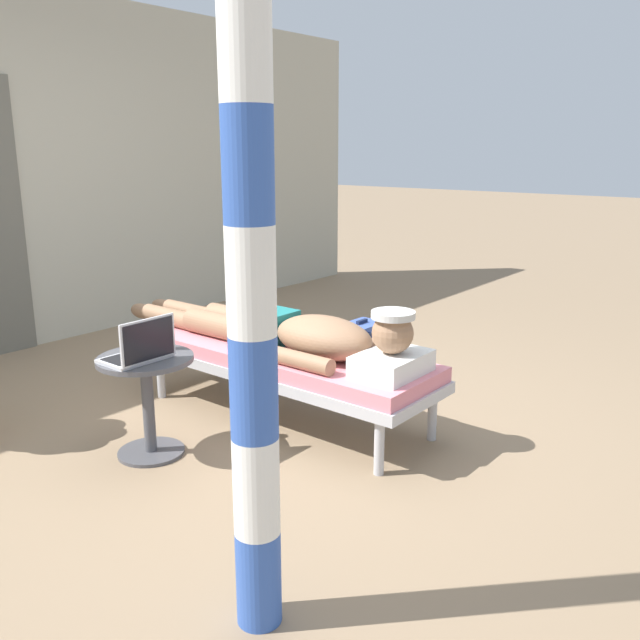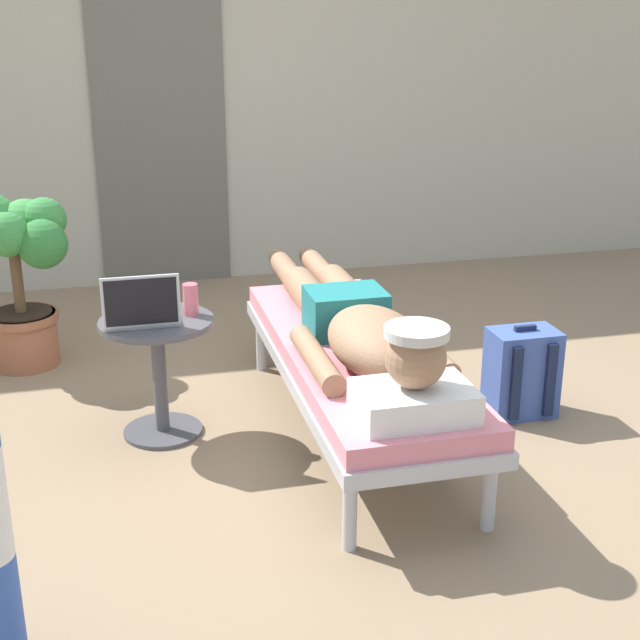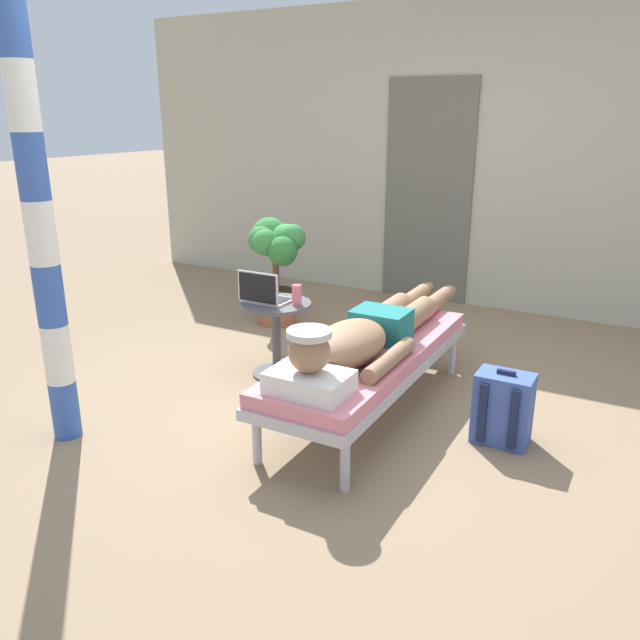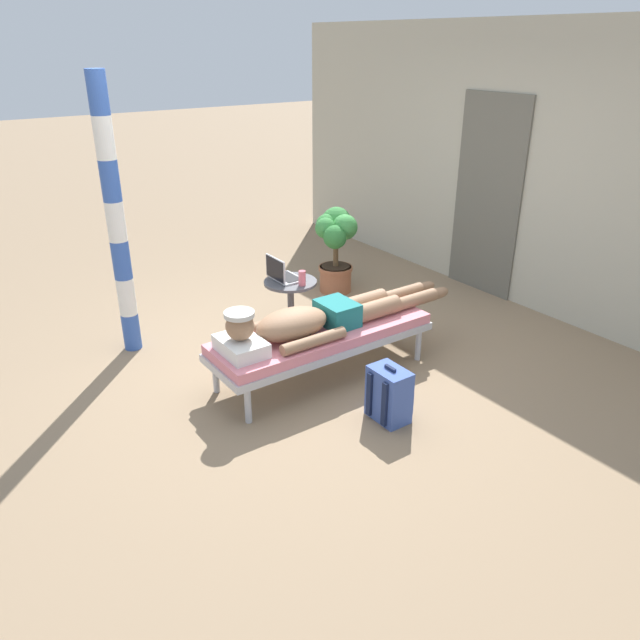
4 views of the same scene
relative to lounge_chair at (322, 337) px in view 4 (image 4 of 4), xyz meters
name	(u,v)px [view 4 (image 4 of 4)]	position (x,y,z in m)	size (l,w,h in m)	color
ground_plane	(306,364)	(-0.22, 0.00, -0.35)	(40.00, 40.00, 0.00)	#8C7256
house_wall_back	(547,172)	(0.00, 2.62, 1.00)	(7.60, 0.20, 2.70)	#B2AD99
house_door_panel	(488,197)	(-0.58, 2.51, 0.67)	(0.84, 0.03, 2.04)	#625F54
lounge_chair	(322,337)	(0.00, 0.00, 0.00)	(0.61, 1.85, 0.42)	#B7B7BC
person_reclining	(317,319)	(0.00, -0.05, 0.17)	(0.53, 2.17, 0.33)	white
side_table	(291,298)	(-0.80, 0.22, 0.01)	(0.48, 0.48, 0.52)	#4C4C51
laptop	(282,274)	(-0.86, 0.17, 0.24)	(0.31, 0.24, 0.23)	silver
drink_glass	(302,278)	(-0.65, 0.25, 0.25)	(0.06, 0.06, 0.13)	#D86672
backpack	(389,395)	(0.79, 0.03, -0.15)	(0.30, 0.26, 0.42)	#3F59A5
potted_plant	(337,240)	(-1.43, 1.21, 0.23)	(0.55, 0.50, 0.89)	#9E5B3D
porch_post	(116,221)	(-1.36, -1.09, 0.81)	(0.15, 0.15, 2.31)	#3359B2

